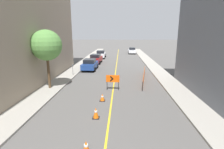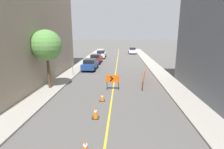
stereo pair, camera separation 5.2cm
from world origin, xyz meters
name	(u,v)px [view 1 (the left image)]	position (x,y,z in m)	size (l,w,h in m)	color
lane_stripe	(116,67)	(0.00, 30.82, 0.00)	(0.12, 61.64, 0.01)	gold
sidewalk_left	(79,66)	(-5.88, 30.82, 0.07)	(2.08, 61.64, 0.14)	#9E998E
sidewalk_right	(154,67)	(5.88, 30.82, 0.07)	(2.08, 61.64, 0.14)	#9E998E
traffic_cone_third	(86,147)	(-0.81, 10.39, 0.30)	(0.44, 0.44, 0.60)	black
traffic_cone_fourth	(96,113)	(-0.84, 13.67, 0.35)	(0.44, 0.44, 0.72)	black
traffic_cone_fifth	(102,97)	(-0.72, 16.53, 0.29)	(0.43, 0.43, 0.58)	black
arrow_barricade_primary	(113,79)	(-0.04, 19.25, 1.03)	(1.24, 0.11, 1.42)	#EF560C
safety_mesh_fence	(144,76)	(3.31, 22.90, 0.46)	(1.30, 7.82, 0.93)	#EF560C
parked_car_curb_near	(90,64)	(-3.71, 28.29, 0.80)	(1.95, 4.34, 1.59)	navy
parked_car_curb_mid	(96,59)	(-3.69, 34.02, 0.80)	(2.00, 4.38, 1.59)	maroon
parked_car_curb_far	(101,54)	(-3.53, 40.66, 0.80)	(1.95, 4.34, 1.59)	silver
parked_car_opposite_side	(132,51)	(3.61, 49.22, 0.80)	(1.94, 4.32, 1.59)	silver
parking_meter_near_curb	(73,67)	(-5.18, 24.45, 1.08)	(0.12, 0.11, 1.33)	#4C4C51
street_tree_left_near	(46,45)	(-5.98, 19.21, 4.10)	(2.76, 2.76, 5.36)	#4C3823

